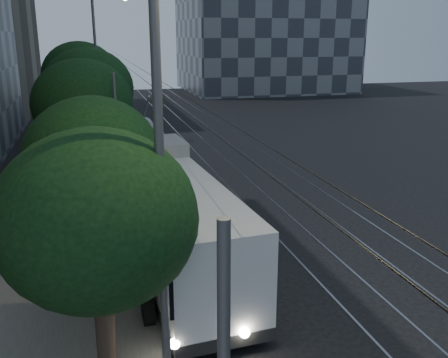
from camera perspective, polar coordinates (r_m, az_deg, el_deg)
name	(u,v)px	position (r m, az deg, el deg)	size (l,w,h in m)	color
ground	(297,268)	(17.54, 8.38, -10.08)	(120.00, 120.00, 0.00)	black
sidewalk	(78,152)	(35.22, -16.38, 2.99)	(5.00, 90.00, 0.15)	slate
tram_rails	(220,145)	(36.34, -0.41, 3.94)	(4.52, 90.00, 0.02)	gray
overhead_wires	(113,100)	(34.66, -12.61, 8.77)	(2.23, 90.00, 6.00)	black
building_distant_right	(264,3)	(73.68, 4.64, 19.46)	(22.00, 18.00, 24.00)	#323640
trolleybus	(168,213)	(17.55, -6.39, -3.88)	(3.47, 12.58, 5.63)	silver
pickup_silver	(159,178)	(24.98, -7.47, 0.12)	(2.85, 6.17, 1.72)	#9C9EA3
car_white_a	(140,157)	(30.43, -9.58, 2.49)	(1.48, 3.69, 1.26)	silver
car_white_b	(142,130)	(38.90, -9.41, 5.56)	(1.92, 4.72, 1.37)	white
car_white_c	(142,128)	(39.67, -9.41, 5.77)	(1.46, 4.19, 1.38)	#B7B8BC
car_white_d	(128,117)	(44.93, -10.90, 6.97)	(1.76, 4.37, 1.49)	silver
tree_0	(97,220)	(10.91, -14.31, -4.53)	(4.33, 4.33, 5.91)	#31251B
tree_1	(93,158)	(16.20, -14.76, 2.37)	(4.27, 4.27, 5.93)	#31251B
tree_2	(83,104)	(26.99, -15.85, 8.21)	(5.17, 5.17, 6.59)	#31251B
tree_3	(88,89)	(30.52, -15.26, 9.88)	(5.26, 5.26, 7.04)	#31251B
tree_4	(80,76)	(39.68, -16.09, 11.23)	(5.67, 5.67, 7.28)	#31251B
tree_5	(84,79)	(49.18, -15.73, 10.89)	(4.00, 4.00, 5.51)	#31251B
streetlamp_near	(179,83)	(9.91, -5.18, 10.89)	(2.72, 0.44, 11.44)	slate
streetlamp_far	(102,53)	(37.88, -13.79, 13.81)	(2.58, 0.44, 10.77)	slate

